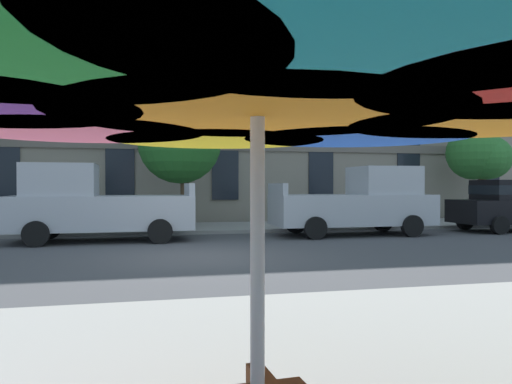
% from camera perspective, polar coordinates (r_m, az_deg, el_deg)
% --- Properties ---
extents(ground_plane, '(120.00, 120.00, 0.00)m').
position_cam_1_polar(ground_plane, '(11.14, -6.49, -7.48)').
color(ground_plane, '#424244').
extents(sidewalk_far, '(56.00, 3.60, 0.12)m').
position_cam_1_polar(sidewalk_far, '(17.87, -9.01, -4.16)').
color(sidewalk_far, gray).
rests_on(sidewalk_far, ground).
extents(apartment_building, '(41.54, 12.08, 19.20)m').
position_cam_1_polar(apartment_building, '(27.18, -10.35, 17.91)').
color(apartment_building, gray).
rests_on(apartment_building, ground).
extents(pickup_silver, '(5.10, 2.12, 2.20)m').
position_cam_1_polar(pickup_silver, '(14.73, -18.27, -1.48)').
color(pickup_silver, '#A8AAB2').
rests_on(pickup_silver, ground).
extents(pickup_silver_midblock, '(5.10, 2.12, 2.20)m').
position_cam_1_polar(pickup_silver_midblock, '(16.17, 11.79, -1.26)').
color(pickup_silver_midblock, '#A8AAB2').
rests_on(pickup_silver_midblock, ground).
extents(street_tree_middle, '(2.90, 3.21, 4.96)m').
position_cam_1_polar(street_tree_middle, '(17.60, -8.97, 6.39)').
color(street_tree_middle, brown).
rests_on(street_tree_middle, ground).
extents(street_tree_right, '(2.61, 2.34, 4.08)m').
position_cam_1_polar(street_tree_right, '(22.87, 24.55, 3.96)').
color(street_tree_right, brown).
rests_on(street_tree_right, ground).
extents(patio_umbrella, '(3.58, 3.58, 2.51)m').
position_cam_1_polar(patio_umbrella, '(2.08, 0.17, 16.35)').
color(patio_umbrella, silver).
rests_on(patio_umbrella, ground).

